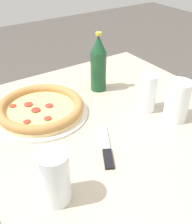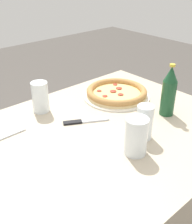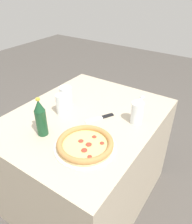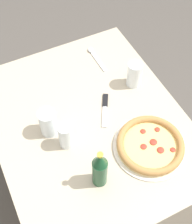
{
  "view_description": "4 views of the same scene",
  "coord_description": "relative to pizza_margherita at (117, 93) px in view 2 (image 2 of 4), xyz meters",
  "views": [
    {
      "loc": [
        -0.53,
        0.47,
        1.3
      ],
      "look_at": [
        0.05,
        0.08,
        0.84
      ],
      "focal_mm": 45.0,
      "sensor_mm": 36.0,
      "label": 1
    },
    {
      "loc": [
        -0.66,
        -0.69,
        1.36
      ],
      "look_at": [
        -0.0,
        0.06,
        0.81
      ],
      "focal_mm": 45.0,
      "sensor_mm": 36.0,
      "label": 2
    },
    {
      "loc": [
        0.92,
        0.71,
        1.53
      ],
      "look_at": [
        -0.01,
        0.08,
        0.81
      ],
      "focal_mm": 35.0,
      "sensor_mm": 36.0,
      "label": 3
    },
    {
      "loc": [
        0.74,
        -0.32,
        1.97
      ],
      "look_at": [
        -0.0,
        0.04,
        0.81
      ],
      "focal_mm": 50.0,
      "sensor_mm": 36.0,
      "label": 4
    }
  ],
  "objects": [
    {
      "name": "table",
      "position": [
        -0.24,
        -0.18,
        -0.4
      ],
      "size": [
        1.07,
        0.87,
        0.76
      ],
      "color": "#B7A88E",
      "rests_on": "ground_plane"
    },
    {
      "name": "pizza_margherita",
      "position": [
        0.0,
        0.0,
        0.0
      ],
      "size": [
        0.32,
        0.32,
        0.05
      ],
      "color": "silver",
      "rests_on": "table"
    },
    {
      "name": "glass_lemonade",
      "position": [
        -0.35,
        0.12,
        0.04
      ],
      "size": [
        0.07,
        0.07,
        0.14
      ],
      "color": "white",
      "rests_on": "table"
    },
    {
      "name": "glass_iced_tea",
      "position": [
        -0.18,
        -0.32,
        0.04
      ],
      "size": [
        0.06,
        0.06,
        0.13
      ],
      "color": "white",
      "rests_on": "table"
    },
    {
      "name": "glass_water",
      "position": [
        -0.27,
        -0.36,
        0.04
      ],
      "size": [
        0.08,
        0.08,
        0.14
      ],
      "color": "white",
      "rests_on": "table"
    },
    {
      "name": "beer_bottle",
      "position": [
        0.04,
        -0.27,
        0.09
      ],
      "size": [
        0.06,
        0.06,
        0.23
      ],
      "color": "#194728",
      "rests_on": "table"
    },
    {
      "name": "knife",
      "position": [
        -0.27,
        -0.08,
        -0.02
      ],
      "size": [
        0.18,
        0.12,
        0.01
      ],
      "color": "black",
      "rests_on": "table"
    }
  ]
}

